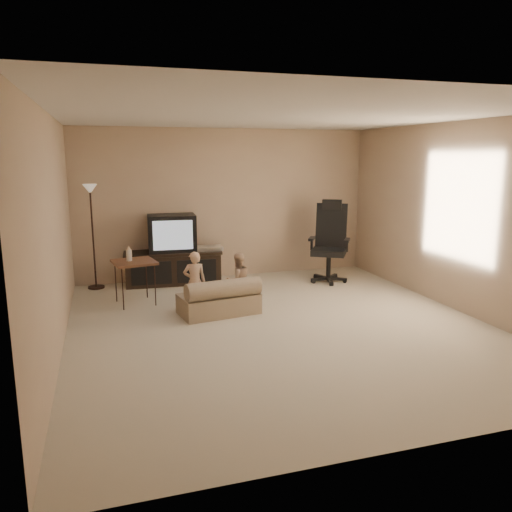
{
  "coord_description": "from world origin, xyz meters",
  "views": [
    {
      "loc": [
        -2.0,
        -5.49,
        2.05
      ],
      "look_at": [
        -0.12,
        0.6,
        0.77
      ],
      "focal_mm": 35.0,
      "sensor_mm": 36.0,
      "label": 1
    }
  ],
  "objects_px": {
    "side_table": "(134,262)",
    "floor_lamp": "(91,213)",
    "office_chair": "(329,252)",
    "toddler_right": "(238,281)",
    "child_sofa": "(220,300)",
    "toddler_left": "(195,282)",
    "tv_stand": "(173,255)"
  },
  "relations": [
    {
      "from": "tv_stand",
      "to": "floor_lamp",
      "type": "distance_m",
      "value": 1.42
    },
    {
      "from": "side_table",
      "to": "office_chair",
      "type": "bearing_deg",
      "value": 7.14
    },
    {
      "from": "child_sofa",
      "to": "toddler_left",
      "type": "distance_m",
      "value": 0.42
    },
    {
      "from": "side_table",
      "to": "floor_lamp",
      "type": "bearing_deg",
      "value": 117.21
    },
    {
      "from": "toddler_left",
      "to": "toddler_right",
      "type": "height_order",
      "value": "toddler_left"
    },
    {
      "from": "office_chair",
      "to": "floor_lamp",
      "type": "relative_size",
      "value": 0.82
    },
    {
      "from": "office_chair",
      "to": "toddler_left",
      "type": "distance_m",
      "value": 2.64
    },
    {
      "from": "side_table",
      "to": "toddler_right",
      "type": "distance_m",
      "value": 1.48
    },
    {
      "from": "office_chair",
      "to": "toddler_right",
      "type": "height_order",
      "value": "office_chair"
    },
    {
      "from": "child_sofa",
      "to": "toddler_right",
      "type": "height_order",
      "value": "toddler_right"
    },
    {
      "from": "toddler_right",
      "to": "toddler_left",
      "type": "bearing_deg",
      "value": -12.67
    },
    {
      "from": "child_sofa",
      "to": "toddler_left",
      "type": "height_order",
      "value": "toddler_left"
    },
    {
      "from": "side_table",
      "to": "child_sofa",
      "type": "height_order",
      "value": "side_table"
    },
    {
      "from": "side_table",
      "to": "toddler_right",
      "type": "bearing_deg",
      "value": -24.73
    },
    {
      "from": "tv_stand",
      "to": "toddler_left",
      "type": "height_order",
      "value": "tv_stand"
    },
    {
      "from": "floor_lamp",
      "to": "toddler_right",
      "type": "relative_size",
      "value": 2.13
    },
    {
      "from": "tv_stand",
      "to": "office_chair",
      "type": "relative_size",
      "value": 1.2
    },
    {
      "from": "side_table",
      "to": "toddler_right",
      "type": "xyz_separation_m",
      "value": [
        1.33,
        -0.61,
        -0.21
      ]
    },
    {
      "from": "floor_lamp",
      "to": "office_chair",
      "type": "bearing_deg",
      "value": -9.88
    },
    {
      "from": "floor_lamp",
      "to": "child_sofa",
      "type": "height_order",
      "value": "floor_lamp"
    },
    {
      "from": "office_chair",
      "to": "floor_lamp",
      "type": "xyz_separation_m",
      "value": [
        -3.72,
        0.65,
        0.71
      ]
    },
    {
      "from": "office_chair",
      "to": "toddler_right",
      "type": "bearing_deg",
      "value": -118.91
    },
    {
      "from": "side_table",
      "to": "floor_lamp",
      "type": "xyz_separation_m",
      "value": [
        -0.54,
        1.05,
        0.59
      ]
    },
    {
      "from": "office_chair",
      "to": "toddler_left",
      "type": "bearing_deg",
      "value": -125.21
    },
    {
      "from": "tv_stand",
      "to": "child_sofa",
      "type": "height_order",
      "value": "tv_stand"
    },
    {
      "from": "tv_stand",
      "to": "child_sofa",
      "type": "xyz_separation_m",
      "value": [
        0.35,
        -1.84,
        -0.27
      ]
    },
    {
      "from": "child_sofa",
      "to": "side_table",
      "type": "bearing_deg",
      "value": 132.32
    },
    {
      "from": "child_sofa",
      "to": "toddler_right",
      "type": "xyz_separation_m",
      "value": [
        0.3,
        0.22,
        0.18
      ]
    },
    {
      "from": "toddler_left",
      "to": "toddler_right",
      "type": "distance_m",
      "value": 0.59
    },
    {
      "from": "child_sofa",
      "to": "tv_stand",
      "type": "bearing_deg",
      "value": 92.02
    },
    {
      "from": "floor_lamp",
      "to": "toddler_left",
      "type": "height_order",
      "value": "floor_lamp"
    },
    {
      "from": "toddler_right",
      "to": "office_chair",
      "type": "bearing_deg",
      "value": -163.49
    }
  ]
}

